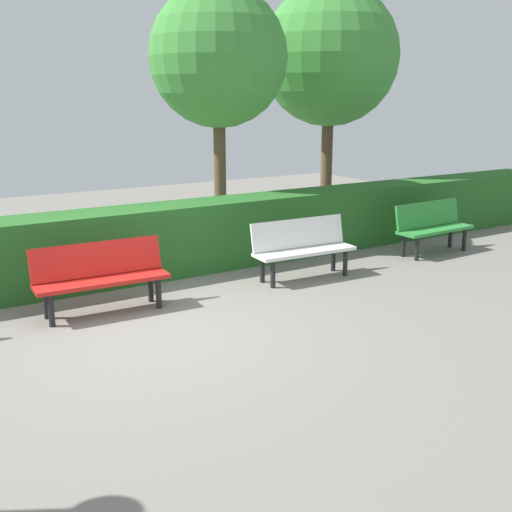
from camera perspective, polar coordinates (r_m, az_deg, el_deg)
ground_plane at (r=7.21m, az=-10.08°, el=-6.58°), size 21.33×21.33×0.00m
bench_green at (r=10.73m, az=16.15°, el=2.80°), size 1.49×0.51×0.86m
bench_white at (r=8.89m, az=4.34°, el=0.95°), size 1.56×0.54×0.86m
bench_red at (r=7.69m, az=-14.33°, el=-1.65°), size 1.63×0.54×0.86m
hedge_row at (r=9.22m, az=-7.41°, el=1.63°), size 17.33×0.77×1.04m
tree_near at (r=13.05m, az=6.90°, el=18.02°), size 2.80×2.80×4.78m
tree_mid at (r=10.93m, az=-3.55°, el=17.98°), size 2.38×2.38×4.43m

